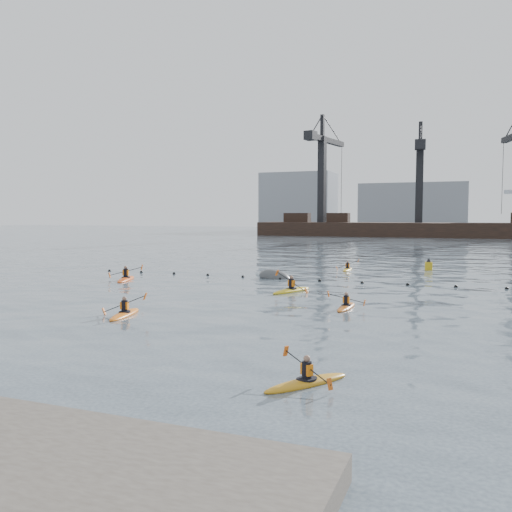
# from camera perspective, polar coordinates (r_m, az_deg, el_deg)

# --- Properties ---
(ground) EXTENTS (400.00, 400.00, 0.00)m
(ground) POSITION_cam_1_polar(r_m,az_deg,el_deg) (18.68, -14.73, -10.13)
(ground) COLOR #374250
(ground) RESTS_ON ground
(float_line) EXTENTS (33.24, 0.73, 0.24)m
(float_line) POSITION_cam_1_polar(r_m,az_deg,el_deg) (39.01, 4.68, -2.49)
(float_line) COLOR black
(float_line) RESTS_ON ground
(barge_pier) EXTENTS (72.00, 19.30, 29.50)m
(barge_pier) POSITION_cam_1_polar(r_m,az_deg,el_deg) (125.04, 16.62, 2.83)
(barge_pier) COLOR black
(barge_pier) RESTS_ON ground
(skyline) EXTENTS (141.00, 28.00, 22.00)m
(skyline) POSITION_cam_1_polar(r_m,az_deg,el_deg) (165.09, 18.77, 5.63)
(skyline) COLOR gray
(skyline) RESTS_ON ground
(kayaker_0) EXTENTS (2.16, 3.22, 1.20)m
(kayaker_0) POSITION_cam_1_polar(r_m,az_deg,el_deg) (25.85, -13.66, -5.89)
(kayaker_0) COLOR orange
(kayaker_0) RESTS_ON ground
(kayaker_1) EXTENTS (2.06, 2.72, 1.00)m
(kayaker_1) POSITION_cam_1_polar(r_m,az_deg,el_deg) (15.20, 5.36, -13.00)
(kayaker_1) COLOR #C18216
(kayaker_1) RESTS_ON ground
(kayaker_2) EXTENTS (2.39, 3.69, 1.25)m
(kayaker_2) POSITION_cam_1_polar(r_m,az_deg,el_deg) (39.92, -13.54, -2.32)
(kayaker_2) COLOR #ED5416
(kayaker_2) RESTS_ON ground
(kayaker_3) EXTENTS (2.35, 3.53, 1.38)m
(kayaker_3) POSITION_cam_1_polar(r_m,az_deg,el_deg) (33.00, 3.75, -3.58)
(kayaker_3) COLOR gold
(kayaker_3) RESTS_ON ground
(kayaker_4) EXTENTS (1.94, 2.87, 0.92)m
(kayaker_4) POSITION_cam_1_polar(r_m,az_deg,el_deg) (27.47, 9.47, -5.25)
(kayaker_4) COLOR #C45B12
(kayaker_4) RESTS_ON ground
(kayaker_5) EXTENTS (1.98, 2.87, 1.09)m
(kayaker_5) POSITION_cam_1_polar(r_m,az_deg,el_deg) (46.52, 9.61, -1.37)
(kayaker_5) COLOR gold
(kayaker_5) RESTS_ON ground
(mooring_buoy) EXTENTS (2.82, 1.74, 1.73)m
(mooring_buoy) POSITION_cam_1_polar(r_m,az_deg,el_deg) (40.01, 2.03, -2.35)
(mooring_buoy) COLOR #3A3C3F
(mooring_buoy) RESTS_ON ground
(nav_buoy) EXTENTS (0.64, 0.64, 1.16)m
(nav_buoy) POSITION_cam_1_polar(r_m,az_deg,el_deg) (48.30, 17.72, -1.00)
(nav_buoy) COLOR gold
(nav_buoy) RESTS_ON ground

